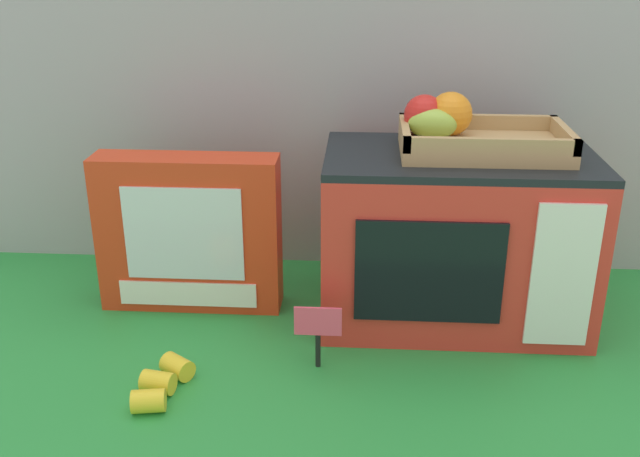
{
  "coord_description": "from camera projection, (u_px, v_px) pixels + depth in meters",
  "views": [
    {
      "loc": [
        0.04,
        -1.07,
        0.6
      ],
      "look_at": [
        -0.03,
        0.03,
        0.15
      ],
      "focal_mm": 40.34,
      "sensor_mm": 36.0,
      "label": 1
    }
  ],
  "objects": [
    {
      "name": "ground_plane",
      "position": [
        337.0,
        316.0,
        1.22
      ],
      "size": [
        1.7,
        1.7,
        0.0
      ],
      "primitive_type": "plane",
      "color": "green",
      "rests_on": "ground"
    },
    {
      "name": "display_back_panel",
      "position": [
        344.0,
        109.0,
        1.33
      ],
      "size": [
        1.61,
        0.03,
        0.61
      ],
      "primitive_type": "cube",
      "color": "#A0A3A8",
      "rests_on": "ground"
    },
    {
      "name": "toy_microwave",
      "position": [
        455.0,
        237.0,
        1.18
      ],
      "size": [
        0.43,
        0.25,
        0.28
      ],
      "color": "red",
      "rests_on": "ground"
    },
    {
      "name": "food_groups_crate",
      "position": [
        463.0,
        132.0,
        1.13
      ],
      "size": [
        0.26,
        0.16,
        0.09
      ],
      "color": "tan",
      "rests_on": "toy_microwave"
    },
    {
      "name": "cookie_set_box",
      "position": [
        189.0,
        233.0,
        1.21
      ],
      "size": [
        0.31,
        0.08,
        0.27
      ],
      "color": "red",
      "rests_on": "ground"
    },
    {
      "name": "price_sign",
      "position": [
        318.0,
        328.0,
        1.05
      ],
      "size": [
        0.07,
        0.01,
        0.1
      ],
      "color": "black",
      "rests_on": "ground"
    },
    {
      "name": "loose_toy_banana",
      "position": [
        162.0,
        383.0,
        1.01
      ],
      "size": [
        0.07,
        0.13,
        0.03
      ],
      "color": "yellow",
      "rests_on": "ground"
    }
  ]
}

